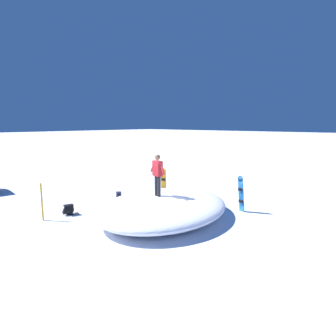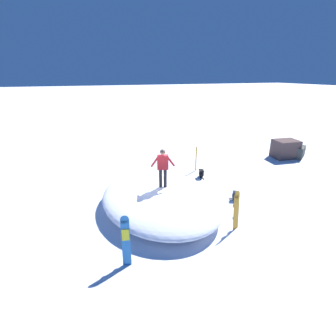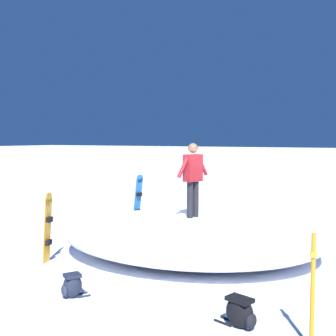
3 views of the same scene
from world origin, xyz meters
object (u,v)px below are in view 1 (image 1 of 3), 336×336
object	(u,v)px
snowboard_secondary_upright	(163,182)
snowboard_primary_upright	(241,193)
backpack_far	(68,210)
trail_marker_pole	(42,201)
backpack_near	(119,196)
snowboarder_standing	(158,172)

from	to	relation	value
snowboard_secondary_upright	snowboard_primary_upright	bearing A→B (deg)	-84.99
snowboard_primary_upright	backpack_far	bearing A→B (deg)	134.26
backpack_far	trail_marker_pole	distance (m)	1.19
snowboard_primary_upright	backpack_near	size ratio (longest dim) A/B	3.16
snowboard_primary_upright	trail_marker_pole	size ratio (longest dim) A/B	1.07
backpack_near	trail_marker_pole	world-z (taller)	trail_marker_pole
snowboard_primary_upright	trail_marker_pole	bearing A→B (deg)	138.58
snowboard_primary_upright	trail_marker_pole	distance (m)	8.32
backpack_far	trail_marker_pole	size ratio (longest dim) A/B	0.46
snowboard_secondary_upright	backpack_near	world-z (taller)	snowboard_secondary_upright
snowboarder_standing	backpack_near	distance (m)	3.84
snowboard_primary_upright	snowboard_secondary_upright	distance (m)	4.24
backpack_far	trail_marker_pole	xyz separation A→B (m)	(-1.03, 0.16, 0.58)
snowboard_primary_upright	backpack_far	size ratio (longest dim) A/B	2.35
snowboarder_standing	snowboard_primary_upright	size ratio (longest dim) A/B	1.04
snowboard_secondary_upright	trail_marker_pole	xyz separation A→B (m)	(-5.87, 1.28, -0.00)
snowboarder_standing	trail_marker_pole	size ratio (longest dim) A/B	1.12
backpack_near	backpack_far	world-z (taller)	backpack_far
backpack_far	backpack_near	bearing A→B (deg)	5.09
snowboard_primary_upright	snowboard_secondary_upright	size ratio (longest dim) A/B	1.05
snowboard_primary_upright	backpack_far	world-z (taller)	snowboard_primary_upright
snowboarder_standing	backpack_near	world-z (taller)	snowboarder_standing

